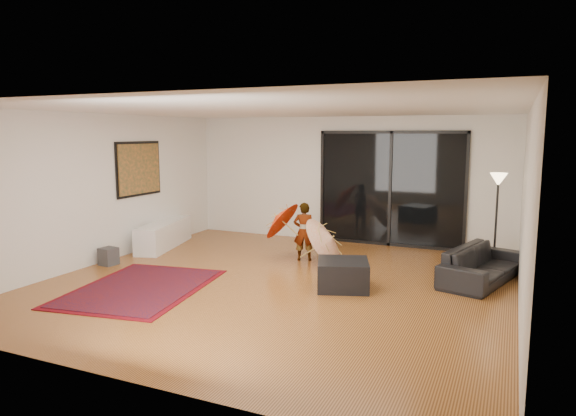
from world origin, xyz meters
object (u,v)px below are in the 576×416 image
Objects in this scene: ottoman at (343,274)px; media_console at (164,234)px; sofa at (482,265)px; child at (304,232)px.

media_console is at bearing 163.70° from ottoman.
child is at bearing 103.77° from sofa.
child is at bearing 131.06° from ottoman.
ottoman is at bearing -30.47° from media_console.
sofa is at bearing 159.48° from child.
sofa is 3.13m from child.
ottoman is at bearing 139.37° from sofa.
media_console is at bearing -15.54° from child.
ottoman is (-1.91, -1.24, -0.06)m from sofa.
ottoman is (4.29, -1.25, -0.05)m from media_console.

